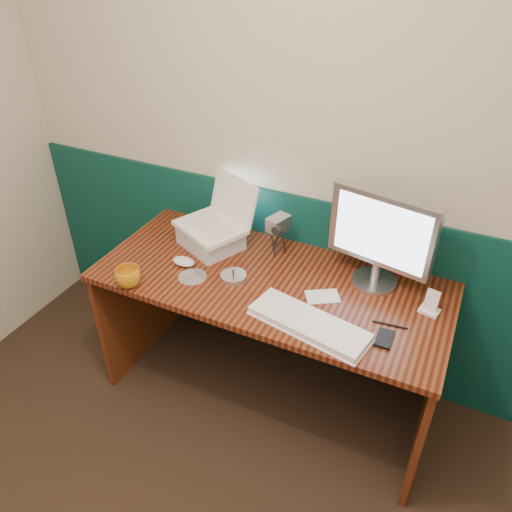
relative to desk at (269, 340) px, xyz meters
The scene contains 18 objects.
back_wall 0.96m from the desk, 69.02° to the left, with size 3.50×0.04×2.50m, color beige.
wainscot 0.40m from the desk, 68.38° to the left, with size 3.48×0.02×1.00m, color #072F2C.
desk is the anchor object (origin of this frame).
laptop_riser 0.58m from the desk, 161.53° to the left, with size 0.28×0.23×0.10m, color silver.
laptop 0.72m from the desk, 161.53° to the left, with size 0.32×0.24×0.26m, color white, non-canonical shape.
monitor 0.76m from the desk, 22.60° to the left, with size 0.46×0.13×0.46m, color #AFAEB3, non-canonical shape.
keyboard 0.52m from the desk, 39.54° to the right, with size 0.49×0.16×0.03m, color white.
mouse_right 0.59m from the desk, 33.84° to the right, with size 0.11×0.06×0.04m, color white.
mouse_left 0.58m from the desk, behind, with size 0.11×0.07×0.04m, color silver.
mug 0.76m from the desk, 150.54° to the right, with size 0.11×0.11×0.09m, color orange.
camcorder 0.52m from the desk, 104.65° to the left, with size 0.08×0.12×0.19m, color #B0B0B5, non-canonical shape.
cd_spindle 0.42m from the desk, 155.81° to the right, with size 0.12×0.12×0.02m, color silver.
cd_loose_a 0.52m from the desk, 157.41° to the right, with size 0.13×0.13×0.00m, color #B6BEC7.
pen 0.68m from the desk, ahead, with size 0.01×0.01×0.14m, color black.
papers 0.46m from the desk, ahead, with size 0.14×0.10×0.00m, color silver.
dock 0.79m from the desk, ahead, with size 0.08×0.06×0.01m, color white.
music_player 0.82m from the desk, ahead, with size 0.05×0.01×0.09m, color white.
pda 0.70m from the desk, 16.43° to the right, with size 0.06×0.11×0.01m, color black.
Camera 1 is at (0.58, -0.28, 2.11)m, focal length 35.00 mm.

